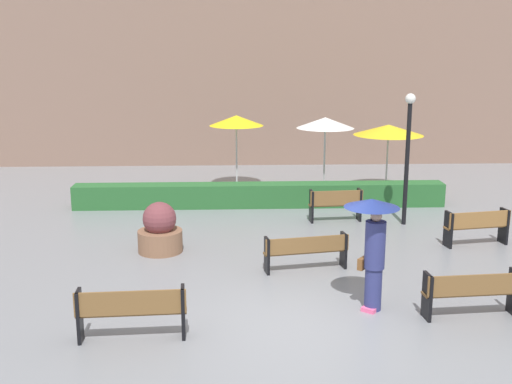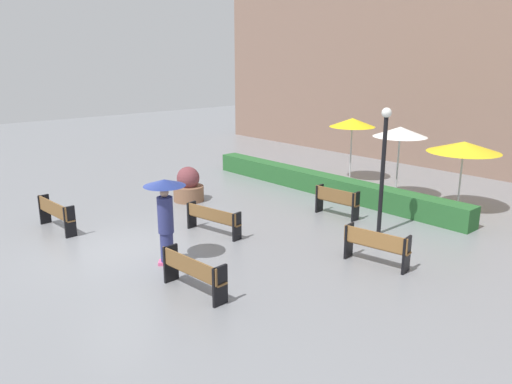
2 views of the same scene
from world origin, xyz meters
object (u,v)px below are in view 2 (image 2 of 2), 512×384
pedestrian_with_umbrella (165,209)px  planter_pot (188,186)px  lamp_post (384,157)px  bench_back_row (336,200)px  bench_near_left (55,212)px  patio_umbrella_yellow (352,123)px  patio_umbrella_yellow_far (464,147)px  patio_umbrella_white (400,132)px  bench_mid_center (213,218)px  bench_far_right (376,245)px  bench_near_right (193,271)px

pedestrian_with_umbrella → planter_pot: 5.69m
lamp_post → bench_back_row: bearing=169.7°
bench_near_left → patio_umbrella_yellow: bearing=80.7°
pedestrian_with_umbrella → patio_umbrella_yellow_far: size_ratio=0.92×
bench_near_left → patio_umbrella_white: 11.58m
pedestrian_with_umbrella → patio_umbrella_white: size_ratio=0.82×
bench_mid_center → planter_pot: (-3.37, 1.46, 0.04)m
bench_near_left → patio_umbrella_yellow_far: size_ratio=0.80×
patio_umbrella_white → pedestrian_with_umbrella: bearing=-92.8°
bench_far_right → planter_pot: planter_pot is taller
pedestrian_with_umbrella → patio_umbrella_white: (0.46, 9.27, 1.02)m
patio_umbrella_white → bench_back_row: bearing=-92.3°
bench_back_row → patio_umbrella_white: 3.70m
bench_mid_center → planter_pot: planter_pot is taller
bench_mid_center → bench_back_row: (1.30, 3.96, 0.06)m
pedestrian_with_umbrella → patio_umbrella_yellow: patio_umbrella_yellow is taller
bench_mid_center → pedestrian_with_umbrella: (0.97, -2.12, 0.92)m
bench_near_left → patio_umbrella_yellow: (1.87, 11.44, 1.84)m
bench_back_row → lamp_post: size_ratio=0.42×
bench_mid_center → lamp_post: (3.17, 3.62, 1.76)m
bench_far_right → bench_back_row: size_ratio=1.10×
bench_back_row → lamp_post: 2.55m
lamp_post → patio_umbrella_yellow_far: (0.43, 3.85, -0.10)m
planter_pot → patio_umbrella_yellow: size_ratio=0.48×
patio_umbrella_yellow → bench_back_row: bearing=-57.0°
bench_near_right → pedestrian_with_umbrella: size_ratio=0.84×
bench_near_left → planter_pot: bearing=90.5°
patio_umbrella_yellow_far → bench_back_row: bearing=-123.1°
pedestrian_with_umbrella → lamp_post: lamp_post is taller
lamp_post → patio_umbrella_yellow: 6.51m
bench_mid_center → bench_far_right: bearing=20.1°
lamp_post → patio_umbrella_yellow_far: 3.88m
bench_far_right → bench_near_left: bearing=-147.9°
patio_umbrella_white → patio_umbrella_yellow_far: patio_umbrella_white is taller
patio_umbrella_white → patio_umbrella_yellow_far: 2.21m
bench_mid_center → bench_near_left: bench_near_left is taller
pedestrian_with_umbrella → bench_near_left: bearing=-165.3°
patio_umbrella_yellow → bench_near_right: bearing=-68.8°
bench_far_right → patio_umbrella_white: size_ratio=0.64×
bench_near_left → bench_back_row: size_ratio=1.22×
lamp_post → patio_umbrella_white: 3.94m
bench_far_right → patio_umbrella_yellow: 9.02m
bench_far_right → lamp_post: bearing=122.8°
bench_back_row → patio_umbrella_yellow: bearing=123.0°
planter_pot → bench_far_right: bearing=1.2°
bench_far_right → bench_near_right: bearing=-112.4°
lamp_post → bench_near_right: bearing=-94.2°
patio_umbrella_white → bench_far_right: bearing=-61.3°
bench_near_left → bench_back_row: bench_back_row is taller
lamp_post → patio_umbrella_yellow: bearing=135.3°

